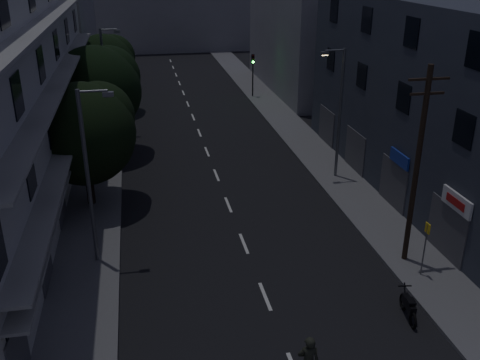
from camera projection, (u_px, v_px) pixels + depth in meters
name	position (u px, v px, depth m)	size (l,w,h in m)	color
ground	(206.00, 149.00, 39.06)	(160.00, 160.00, 0.00)	black
sidewalk_left	(101.00, 155.00, 37.71)	(3.00, 90.00, 0.15)	#565659
sidewalk_right	(304.00, 142.00, 40.35)	(3.00, 90.00, 0.15)	#565659
lane_markings	(196.00, 125.00, 44.70)	(0.15, 60.50, 0.01)	beige
building_right	(449.00, 107.00, 29.08)	(6.19, 28.00, 11.00)	#2C313C
building_far_left	(58.00, 9.00, 54.58)	(6.00, 20.00, 16.00)	slate
building_far_right	(300.00, 25.00, 53.98)	(6.00, 20.00, 13.00)	slate
building_far_end	(164.00, 14.00, 77.74)	(24.00, 8.00, 10.00)	slate
tree_near	(84.00, 130.00, 28.76)	(5.60, 5.60, 6.90)	black
tree_mid	(97.00, 88.00, 36.13)	(6.11, 6.11, 7.52)	black
tree_far	(104.00, 64.00, 46.21)	(5.49, 5.49, 6.78)	black
traffic_signal_far_right	(253.00, 66.00, 51.85)	(0.28, 0.37, 4.10)	black
traffic_signal_far_left	(114.00, 69.00, 50.82)	(0.28, 0.37, 4.10)	black
street_lamp_left_near	(90.00, 170.00, 23.05)	(1.51, 0.25, 8.00)	slate
street_lamp_right	(338.00, 108.00, 32.36)	(1.51, 0.25, 8.00)	slate
street_lamp_left_far	(106.00, 76.00, 40.61)	(1.51, 0.25, 8.00)	#54585B
utility_pole	(417.00, 164.00, 23.01)	(1.80, 0.24, 9.00)	black
bus_stop_sign	(426.00, 240.00, 22.94)	(0.06, 0.35, 2.52)	#595B60
motorcycle	(408.00, 307.00, 20.90)	(0.57, 1.86, 1.20)	black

